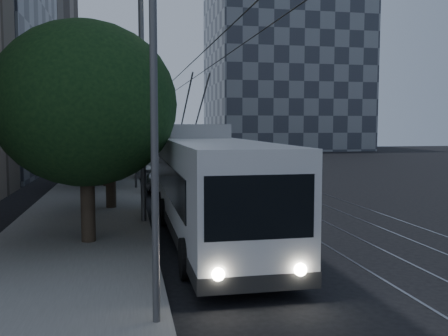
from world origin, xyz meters
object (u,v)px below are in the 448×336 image
car_white_b (165,164)px  car_white_c (154,158)px  car_white_a (150,167)px  streetlamp_far (131,101)px  pickup_silver (181,174)px  car_white_d (157,157)px  streetlamp_near (153,64)px  trolleybus (209,187)px

car_white_b → car_white_c: bearing=109.2°
car_white_a → streetlamp_far: streetlamp_far is taller
pickup_silver → streetlamp_far: 16.19m
car_white_b → pickup_silver: bearing=-72.8°
car_white_b → car_white_d: size_ratio=1.45×
streetlamp_near → streetlamp_far: streetlamp_near is taller
trolleybus → car_white_d: trolleybus is taller
pickup_silver → car_white_b: bearing=107.2°
car_white_d → streetlamp_near: streetlamp_near is taller
car_white_b → car_white_c: (-0.43, 7.21, -0.01)m
car_white_a → car_white_d: size_ratio=1.21×
streetlamp_near → streetlamp_far: bearing=91.4°
pickup_silver → car_white_a: (-1.47, 6.88, -0.17)m
car_white_b → trolleybus: bearing=-74.8°
car_white_c → pickup_silver: bearing=-70.6°
trolleybus → streetlamp_near: (-1.63, 2.87, 4.27)m
car_white_a → car_white_b: (1.22, 2.90, 0.01)m
trolleybus → streetlamp_far: bearing=94.4°
car_white_b → car_white_d: bearing=105.6°
car_white_d → streetlamp_near: (-1.86, -29.67, 5.40)m
pickup_silver → car_white_a: 7.04m
car_white_b → streetlamp_far: size_ratio=0.55×
pickup_silver → car_white_b: size_ratio=1.26×
car_white_b → streetlamp_far: bearing=130.0°
trolleybus → car_white_c: bearing=90.3°
car_white_c → car_white_b: bearing=-69.4°
car_white_c → streetlamp_far: streetlamp_far is taller
car_white_c → streetlamp_far: bearing=-121.2°
streetlamp_far → trolleybus: bearing=-85.4°
trolleybus → car_white_a: size_ratio=2.90×
streetlamp_near → car_white_c: bearing=87.0°
pickup_silver → streetlamp_far: (-2.69, 15.20, 4.87)m
car_white_d → streetlamp_far: size_ratio=0.38×
trolleybus → pickup_silver: size_ratio=1.92×
trolleybus → car_white_b: trolleybus is taller
trolleybus → car_white_c: size_ratio=2.81×
car_white_a → car_white_b: car_white_b is taller
car_white_a → streetlamp_near: (-0.62, -16.76, 5.27)m
trolleybus → car_white_c: (-0.22, 29.74, -1.00)m
streetlamp_near → streetlamp_far: size_ratio=1.04×
car_white_a → car_white_c: 10.14m
streetlamp_far → car_white_d: bearing=61.7°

